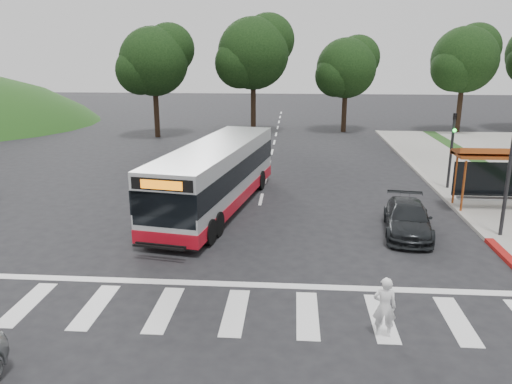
# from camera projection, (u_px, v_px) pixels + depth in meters

# --- Properties ---
(ground) EXTENTS (140.00, 140.00, 0.00)m
(ground) POSITION_uv_depth(u_px,v_px,m) (251.00, 245.00, 18.63)
(ground) COLOR black
(ground) RESTS_ON ground
(sidewalk_east) EXTENTS (4.00, 40.00, 0.12)m
(sidewalk_east) POSITION_uv_depth(u_px,v_px,m) (478.00, 192.00, 25.49)
(sidewalk_east) COLOR gray
(sidewalk_east) RESTS_ON ground
(curb_east) EXTENTS (0.30, 40.00, 0.15)m
(curb_east) POSITION_uv_depth(u_px,v_px,m) (438.00, 191.00, 25.63)
(curb_east) COLOR #9E9991
(curb_east) RESTS_ON ground
(crosswalk_ladder) EXTENTS (18.00, 2.60, 0.01)m
(crosswalk_ladder) POSITION_uv_depth(u_px,v_px,m) (235.00, 312.00, 13.83)
(crosswalk_ladder) COLOR silver
(crosswalk_ladder) RESTS_ON ground
(bus_shelter) EXTENTS (4.20, 1.60, 2.86)m
(bus_shelter) POSITION_uv_depth(u_px,v_px,m) (503.00, 160.00, 22.11)
(bus_shelter) COLOR #9D461A
(bus_shelter) RESTS_ON sidewalk_east
(traffic_signal_ne_short) EXTENTS (0.18, 0.37, 4.00)m
(traffic_signal_ne_short) POSITION_uv_depth(u_px,v_px,m) (452.00, 143.00, 25.41)
(traffic_signal_ne_short) COLOR black
(traffic_signal_ne_short) RESTS_ON ground
(tree_ne_a) EXTENTS (6.16, 5.74, 9.30)m
(tree_ne_a) POSITION_uv_depth(u_px,v_px,m) (465.00, 59.00, 42.66)
(tree_ne_a) COLOR black
(tree_ne_a) RESTS_ON parking_lot
(tree_north_a) EXTENTS (6.60, 6.15, 10.17)m
(tree_north_a) POSITION_uv_depth(u_px,v_px,m) (254.00, 52.00, 41.91)
(tree_north_a) COLOR black
(tree_north_a) RESTS_ON ground
(tree_north_b) EXTENTS (5.72, 5.33, 8.43)m
(tree_north_b) POSITION_uv_depth(u_px,v_px,m) (347.00, 67.00, 43.58)
(tree_north_b) COLOR black
(tree_north_b) RESTS_ON ground
(tree_north_c) EXTENTS (6.16, 5.74, 9.30)m
(tree_north_c) POSITION_uv_depth(u_px,v_px,m) (155.00, 60.00, 40.74)
(tree_north_c) COLOR black
(tree_north_c) RESTS_ON ground
(transit_bus) EXTENTS (4.42, 11.72, 2.96)m
(transit_bus) POSITION_uv_depth(u_px,v_px,m) (216.00, 177.00, 22.62)
(transit_bus) COLOR #BBBEC1
(transit_bus) RESTS_ON ground
(pedestrian) EXTENTS (0.62, 0.44, 1.60)m
(pedestrian) POSITION_uv_depth(u_px,v_px,m) (385.00, 307.00, 12.49)
(pedestrian) COLOR white
(pedestrian) RESTS_ON ground
(dark_sedan) EXTENTS (2.29, 4.47, 1.24)m
(dark_sedan) POSITION_uv_depth(u_px,v_px,m) (408.00, 219.00, 19.65)
(dark_sedan) COLOR black
(dark_sedan) RESTS_ON ground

